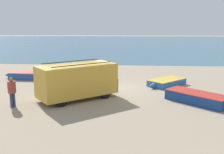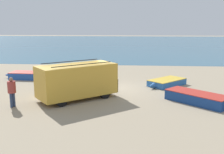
{
  "view_description": "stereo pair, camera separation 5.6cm",
  "coord_description": "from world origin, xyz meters",
  "px_view_note": "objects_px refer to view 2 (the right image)",
  "views": [
    {
      "loc": [
        1.23,
        -19.32,
        4.85
      ],
      "look_at": [
        -0.22,
        -0.22,
        1.0
      ],
      "focal_mm": 42.0,
      "sensor_mm": 36.0,
      "label": 1
    },
    {
      "loc": [
        1.29,
        -19.32,
        4.85
      ],
      "look_at": [
        -0.22,
        -0.22,
        1.0
      ],
      "focal_mm": 42.0,
      "sensor_mm": 36.0,
      "label": 2
    }
  ],
  "objects_px": {
    "fishing_rowboat_1": "(166,82)",
    "fisherman_0": "(59,75)",
    "fishing_rowboat_0": "(28,75)",
    "parked_van": "(77,80)",
    "fisherman_1": "(12,89)",
    "fishing_rowboat_2": "(199,98)"
  },
  "relations": [
    {
      "from": "fishing_rowboat_1",
      "to": "fisherman_1",
      "type": "relative_size",
      "value": 1.89
    },
    {
      "from": "fishing_rowboat_0",
      "to": "fishing_rowboat_2",
      "type": "relative_size",
      "value": 1.0
    },
    {
      "from": "parked_van",
      "to": "fisherman_0",
      "type": "bearing_deg",
      "value": 84.62
    },
    {
      "from": "parked_van",
      "to": "fishing_rowboat_1",
      "type": "distance_m",
      "value": 7.75
    },
    {
      "from": "parked_van",
      "to": "fishing_rowboat_0",
      "type": "relative_size",
      "value": 1.28
    },
    {
      "from": "parked_van",
      "to": "fisherman_1",
      "type": "xyz_separation_m",
      "value": [
        -3.53,
        -2.02,
        -0.19
      ]
    },
    {
      "from": "fishing_rowboat_1",
      "to": "fisherman_0",
      "type": "xyz_separation_m",
      "value": [
        -8.49,
        -1.15,
        0.72
      ]
    },
    {
      "from": "fishing_rowboat_0",
      "to": "fishing_rowboat_1",
      "type": "distance_m",
      "value": 12.3
    },
    {
      "from": "parked_van",
      "to": "fishing_rowboat_2",
      "type": "relative_size",
      "value": 1.27
    },
    {
      "from": "parked_van",
      "to": "fisherman_1",
      "type": "distance_m",
      "value": 4.07
    },
    {
      "from": "fishing_rowboat_1",
      "to": "fisherman_0",
      "type": "distance_m",
      "value": 8.6
    },
    {
      "from": "fisherman_1",
      "to": "parked_van",
      "type": "bearing_deg",
      "value": 57.28
    },
    {
      "from": "fishing_rowboat_1",
      "to": "fishing_rowboat_0",
      "type": "bearing_deg",
      "value": -53.38
    },
    {
      "from": "parked_van",
      "to": "fishing_rowboat_2",
      "type": "distance_m",
      "value": 7.84
    },
    {
      "from": "fishing_rowboat_1",
      "to": "fishing_rowboat_2",
      "type": "relative_size",
      "value": 0.82
    },
    {
      "from": "fishing_rowboat_1",
      "to": "fishing_rowboat_2",
      "type": "height_order",
      "value": "fishing_rowboat_2"
    },
    {
      "from": "fishing_rowboat_1",
      "to": "fisherman_1",
      "type": "xyz_separation_m",
      "value": [
        -9.85,
        -6.39,
        0.82
      ]
    },
    {
      "from": "parked_van",
      "to": "fishing_rowboat_1",
      "type": "relative_size",
      "value": 1.55
    },
    {
      "from": "fishing_rowboat_1",
      "to": "fisherman_0",
      "type": "relative_size",
      "value": 2.08
    },
    {
      "from": "fishing_rowboat_0",
      "to": "fisherman_0",
      "type": "height_order",
      "value": "fisherman_0"
    },
    {
      "from": "fisherman_0",
      "to": "fishing_rowboat_1",
      "type": "bearing_deg",
      "value": 174.48
    },
    {
      "from": "fishing_rowboat_2",
      "to": "fisherman_0",
      "type": "height_order",
      "value": "fisherman_0"
    }
  ]
}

